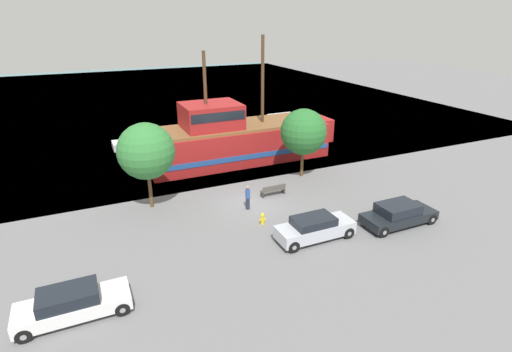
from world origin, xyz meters
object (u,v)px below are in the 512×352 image
moored_boat_outer (285,124)px  parked_car_curb_mid (72,304)px  pedestrian_walking_near (248,197)px  pirate_ship (236,139)px  parked_car_curb_front (315,228)px  moored_boat_dockside (152,140)px  bench_promenade_east (273,190)px  fire_hydrant (263,218)px  parked_car_curb_rear (398,214)px

moored_boat_outer → parked_car_curb_mid: (-23.25, -23.73, 0.02)m
moored_boat_outer → pedestrian_walking_near: (-12.07, -17.15, 0.19)m
pirate_ship → pedestrian_walking_near: pirate_ship is taller
parked_car_curb_mid → pedestrian_walking_near: 12.97m
pirate_ship → parked_car_curb_front: bearing=-93.7°
moored_boat_dockside → bench_promenade_east: bearing=-70.3°
parked_car_curb_mid → fire_hydrant: parked_car_curb_mid is taller
fire_hydrant → bench_promenade_east: (2.58, 3.60, 0.03)m
moored_boat_outer → parked_car_curb_mid: bearing=-134.4°
parked_car_curb_mid → bench_promenade_east: size_ratio=2.56×
parked_car_curb_rear → fire_hydrant: parked_car_curb_rear is taller
fire_hydrant → pirate_ship: bearing=76.0°
pirate_ship → pedestrian_walking_near: bearing=-107.3°
parked_car_curb_mid → parked_car_curb_rear: size_ratio=0.98×
parked_car_curb_mid → fire_hydrant: size_ratio=6.24×
parked_car_curb_rear → moored_boat_dockside: bearing=115.2°
parked_car_curb_front → moored_boat_outer: bearing=65.9°
pirate_ship → fire_hydrant: size_ratio=23.01×
parked_car_curb_front → parked_car_curb_mid: (-13.20, -1.28, -0.04)m
pedestrian_walking_near → moored_boat_dockside: bearing=100.5°
moored_boat_outer → fire_hydrant: (-12.07, -19.52, -0.27)m
fire_hydrant → pedestrian_walking_near: bearing=90.0°
parked_car_curb_front → parked_car_curb_rear: size_ratio=0.97×
moored_boat_outer → parked_car_curb_front: size_ratio=1.60×
moored_boat_outer → parked_car_curb_front: 24.59m
pirate_ship → bench_promenade_east: 8.57m
bench_promenade_east → pirate_ship: bearing=87.1°
parked_car_curb_rear → bench_promenade_east: parked_car_curb_rear is taller
parked_car_curb_rear → pedestrian_walking_near: bearing=142.7°
parked_car_curb_rear → bench_promenade_east: bearing=126.1°
parked_car_curb_mid → bench_promenade_east: parked_car_curb_mid is taller
parked_car_curb_mid → pirate_ship: bearing=48.8°
moored_boat_dockside → fire_hydrant: 20.11m
pirate_ship → pedestrian_walking_near: 10.16m
parked_car_curb_rear → fire_hydrant: (-7.81, 3.57, -0.31)m
pirate_ship → parked_car_curb_front: pirate_ship is taller
bench_promenade_east → parked_car_curb_mid: bearing=-150.4°
bench_promenade_east → pedestrian_walking_near: pedestrian_walking_near is taller
parked_car_curb_mid → bench_promenade_east: 15.82m
parked_car_curb_mid → parked_car_curb_rear: (18.99, 0.63, 0.02)m
pirate_ship → bench_promenade_east: pirate_ship is taller
fire_hydrant → moored_boat_dockside: bearing=99.2°
moored_boat_dockside → fire_hydrant: moored_boat_dockside is taller
parked_car_curb_mid → bench_promenade_east: bearing=29.6°
moored_boat_dockside → parked_car_curb_rear: moored_boat_dockside is taller
moored_boat_outer → parked_car_curb_mid: 33.22m
pirate_ship → parked_car_curb_mid: (-14.18, -16.21, -1.33)m
pirate_ship → parked_car_curb_front: size_ratio=3.72×
fire_hydrant → bench_promenade_east: size_ratio=0.41×
pirate_ship → moored_boat_outer: bearing=39.7°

